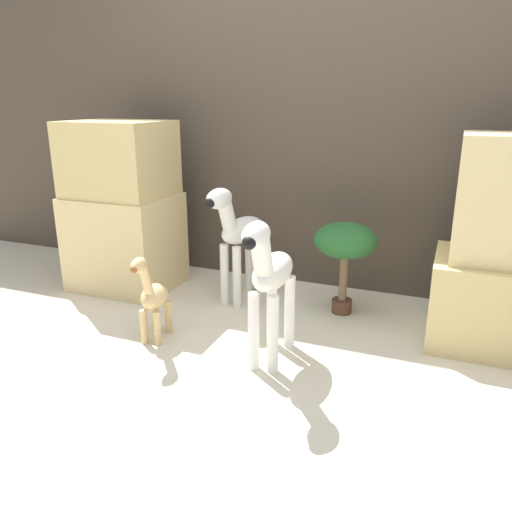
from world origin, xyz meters
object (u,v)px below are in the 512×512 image
at_px(zebra_left, 238,234).
at_px(potted_palm_front, 345,244).
at_px(giraffe_figurine, 153,297).
at_px(zebra_right, 269,277).

distance_m(zebra_left, potted_palm_front, 0.65).
bearing_deg(zebra_left, giraffe_figurine, -106.62).
height_order(giraffe_figurine, potted_palm_front, potted_palm_front).
relative_size(zebra_left, potted_palm_front, 1.35).
height_order(zebra_left, potted_palm_front, zebra_left).
relative_size(zebra_right, zebra_left, 1.00).
distance_m(zebra_left, giraffe_figurine, 0.71).
relative_size(giraffe_figurine, potted_palm_front, 0.90).
xyz_separation_m(giraffe_figurine, potted_palm_front, (0.84, 0.72, 0.18)).
bearing_deg(zebra_right, potted_palm_front, 74.34).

